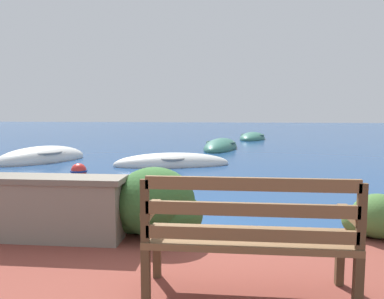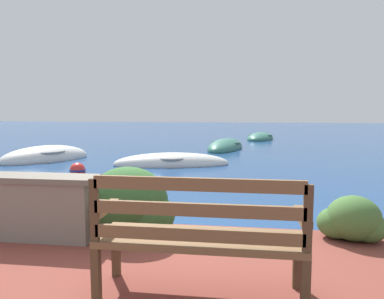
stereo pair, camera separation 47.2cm
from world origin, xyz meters
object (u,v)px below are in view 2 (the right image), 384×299
(rowboat_nearest, at_px, (171,163))
(rowboat_mid, at_px, (46,158))
(rowboat_outer, at_px, (260,138))
(rowboat_far, at_px, (225,147))
(park_bench, at_px, (199,234))
(mooring_buoy, at_px, (78,170))

(rowboat_nearest, distance_m, rowboat_mid, 4.14)
(rowboat_mid, bearing_deg, rowboat_nearest, -64.08)
(rowboat_nearest, relative_size, rowboat_mid, 1.11)
(rowboat_nearest, bearing_deg, rowboat_outer, 59.83)
(rowboat_far, xyz_separation_m, rowboat_outer, (1.56, 4.88, -0.00))
(park_bench, relative_size, rowboat_outer, 0.52)
(rowboat_far, bearing_deg, mooring_buoy, -18.48)
(mooring_buoy, bearing_deg, rowboat_far, 61.28)
(rowboat_mid, bearing_deg, mooring_buoy, -102.90)
(rowboat_far, height_order, rowboat_outer, rowboat_far)
(rowboat_far, relative_size, rowboat_outer, 1.21)
(park_bench, relative_size, mooring_buoy, 3.62)
(rowboat_mid, height_order, mooring_buoy, rowboat_mid)
(rowboat_mid, relative_size, rowboat_far, 0.88)
(park_bench, distance_m, rowboat_far, 12.41)
(rowboat_mid, bearing_deg, rowboat_far, -19.97)
(rowboat_outer, bearing_deg, rowboat_far, -3.39)
(rowboat_nearest, height_order, mooring_buoy, rowboat_nearest)
(park_bench, height_order, rowboat_far, park_bench)
(rowboat_outer, bearing_deg, park_bench, 10.73)
(rowboat_far, distance_m, mooring_buoy, 7.06)
(mooring_buoy, bearing_deg, rowboat_nearest, 36.67)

